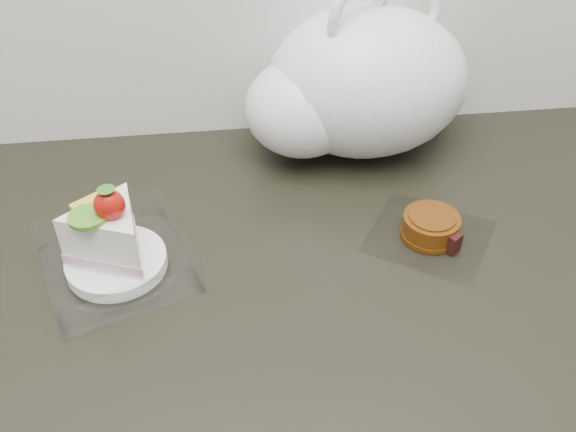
{
  "coord_description": "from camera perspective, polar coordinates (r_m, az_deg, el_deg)",
  "views": [
    {
      "loc": [
        0.01,
        1.14,
        1.43
      ],
      "look_at": [
        0.08,
        1.73,
        0.94
      ],
      "focal_mm": 40.0,
      "sensor_mm": 36.0,
      "label": 1
    }
  ],
  "objects": [
    {
      "name": "mooncake_wrap",
      "position": [
        0.81,
        12.6,
        -1.11
      ],
      "size": [
        0.19,
        0.19,
        0.03
      ],
      "rotation": [
        0.0,
        0.0,
        -0.41
      ],
      "color": "white",
      "rests_on": "counter"
    },
    {
      "name": "plastic_bag",
      "position": [
        0.91,
        5.95,
        11.44
      ],
      "size": [
        0.37,
        0.31,
        0.26
      ],
      "rotation": [
        0.0,
        0.0,
        0.41
      ],
      "color": "white",
      "rests_on": "counter"
    },
    {
      "name": "cake_tray",
      "position": [
        0.76,
        -15.25,
        -2.85
      ],
      "size": [
        0.2,
        0.2,
        0.12
      ],
      "rotation": [
        0.0,
        0.0,
        0.33
      ],
      "color": "white",
      "rests_on": "counter"
    }
  ]
}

